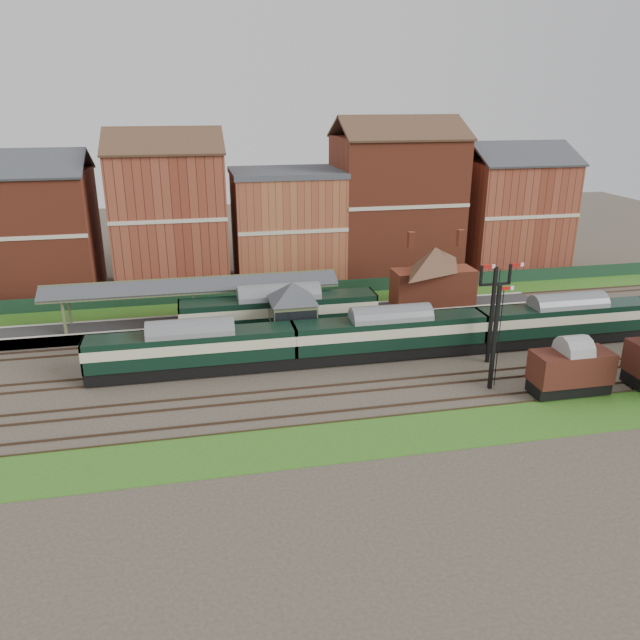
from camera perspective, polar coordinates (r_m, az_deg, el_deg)
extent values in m
plane|color=#473D33|center=(50.77, 1.50, -3.86)|extent=(160.00, 160.00, 0.00)
cube|color=#2D6619|center=(65.41, -1.71, 1.70)|extent=(90.00, 4.50, 0.06)
cube|color=#2D6619|center=(40.45, 5.48, -10.53)|extent=(90.00, 5.00, 0.06)
cube|color=#193823|center=(67.07, -2.02, 2.80)|extent=(90.00, 0.12, 1.50)
cube|color=#2D2D2D|center=(58.74, -5.44, -0.05)|extent=(55.00, 3.40, 1.00)
cube|color=#5E6E4E|center=(52.71, -2.47, -1.54)|extent=(3.40, 3.20, 2.40)
cube|color=#4E5937|center=(51.95, -2.51, 0.72)|extent=(3.60, 3.40, 2.00)
pyramid|color=#383A3F|center=(51.38, -2.54, 2.61)|extent=(5.40, 5.40, 1.60)
cube|color=maroon|center=(54.51, 5.85, -1.00)|extent=(3.00, 2.40, 2.20)
cube|color=#4C3323|center=(53.43, 6.11, 0.21)|extent=(3.20, 1.34, 0.79)
cube|color=#4C3323|center=(54.60, 5.70, 0.66)|extent=(3.20, 1.34, 0.79)
cube|color=brown|center=(62.07, 10.29, 3.00)|extent=(8.00, 3.00, 3.50)
pyramid|color=#4C3323|center=(61.32, 10.45, 5.55)|extent=(8.10, 8.10, 2.20)
cube|color=brown|center=(60.31, 8.27, 5.93)|extent=(0.60, 0.60, 1.60)
cube|color=brown|center=(62.18, 12.63, 6.07)|extent=(0.60, 0.60, 1.60)
cube|color=#4E5937|center=(57.59, -22.39, 0.39)|extent=(0.22, 0.22, 3.40)
cube|color=#4E5937|center=(59.96, -0.90, 2.68)|extent=(0.22, 0.22, 3.40)
cube|color=#383A3F|center=(56.27, -11.54, 3.12)|extent=(26.00, 1.99, 0.90)
cube|color=#383A3F|center=(58.09, -11.58, 3.65)|extent=(26.00, 1.99, 0.90)
cube|color=#4E5937|center=(57.07, -11.59, 3.76)|extent=(26.00, 0.20, 0.20)
cube|color=black|center=(51.13, 15.41, 0.39)|extent=(0.25, 0.25, 8.00)
cube|color=black|center=(50.36, 15.68, 3.18)|extent=(2.60, 0.18, 0.18)
cube|color=#B2140F|center=(49.68, 15.16, 4.74)|extent=(1.10, 0.08, 0.25)
cube|color=#B2140F|center=(50.80, 17.59, 4.83)|extent=(1.10, 0.08, 0.25)
cube|color=black|center=(46.51, 15.67, -1.59)|extent=(0.25, 0.25, 8.00)
cube|color=#B2140F|center=(45.59, 16.71, 2.80)|extent=(1.10, 0.08, 0.25)
cube|color=brown|center=(73.59, -25.30, 7.07)|extent=(14.00, 10.00, 13.00)
cube|color=maroon|center=(71.40, -13.55, 8.90)|extent=(12.00, 10.00, 15.00)
cube|color=#9E5833|center=(72.48, -3.04, 8.37)|extent=(12.00, 10.00, 12.00)
cube|color=brown|center=(75.16, 6.92, 10.22)|extent=(14.00, 10.00, 16.00)
cube|color=maroon|center=(81.42, 17.07, 9.17)|extent=(12.00, 10.00, 13.00)
cube|color=black|center=(49.34, -11.53, -4.20)|extent=(15.88, 2.22, 0.97)
cube|color=black|center=(48.71, -11.66, -2.44)|extent=(15.88, 2.47, 2.29)
cube|color=beige|center=(48.61, -11.68, -2.14)|extent=(15.90, 2.51, 0.79)
cube|color=slate|center=(48.25, -11.76, -1.04)|extent=(15.88, 2.47, 0.53)
cube|color=black|center=(51.66, 6.35, -2.78)|extent=(15.88, 2.22, 0.97)
cube|color=black|center=(51.06, 6.42, -1.08)|extent=(15.88, 2.47, 2.29)
cube|color=beige|center=(50.96, 6.44, -0.80)|extent=(15.90, 2.51, 0.79)
cube|color=slate|center=(50.62, 6.48, 0.27)|extent=(15.88, 2.47, 0.53)
cube|color=black|center=(58.38, 21.36, -1.37)|extent=(15.88, 2.22, 0.97)
cube|color=black|center=(57.84, 21.56, 0.14)|extent=(15.88, 2.47, 2.29)
cube|color=beige|center=(57.76, 21.60, 0.40)|extent=(15.90, 2.51, 0.79)
cube|color=slate|center=(57.45, 21.72, 1.34)|extent=(15.88, 2.47, 0.53)
cube|color=black|center=(55.80, -3.71, -0.89)|extent=(17.37, 2.43, 1.06)
cube|color=black|center=(55.19, -3.75, 0.85)|extent=(17.37, 2.70, 2.51)
cube|color=beige|center=(55.09, -3.76, 1.14)|extent=(17.39, 2.74, 0.87)
cube|color=slate|center=(54.75, -3.79, 2.23)|extent=(17.37, 2.70, 0.58)
cube|color=black|center=(48.78, 21.75, -5.66)|extent=(5.67, 2.09, 0.85)
cube|color=#441C13|center=(48.16, 21.99, -3.99)|extent=(5.67, 2.45, 2.27)
cube|color=gray|center=(47.70, 22.18, -2.61)|extent=(5.67, 2.45, 0.42)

